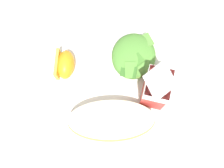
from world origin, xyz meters
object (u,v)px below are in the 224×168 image
(milk_carton, at_px, (157,85))
(orange_wedge_front, at_px, (65,65))
(green_salad_pile, at_px, (134,56))
(white_plate, at_px, (112,86))
(cheesy_pizza_bread, at_px, (111,120))
(paper_napkin, at_px, (212,144))

(milk_carton, xyz_separation_m, orange_wedge_front, (-0.01, -0.19, -0.04))
(green_salad_pile, bearing_deg, orange_wedge_front, -69.10)
(white_plate, distance_m, green_salad_pile, 0.08)
(cheesy_pizza_bread, relative_size, orange_wedge_front, 2.82)
(cheesy_pizza_bread, xyz_separation_m, milk_carton, (-0.08, 0.07, 0.04))
(cheesy_pizza_bread, distance_m, milk_carton, 0.11)
(cheesy_pizza_bread, relative_size, paper_napkin, 1.68)
(white_plate, height_order, milk_carton, milk_carton)
(milk_carton, bearing_deg, orange_wedge_front, -93.50)
(cheesy_pizza_bread, bearing_deg, paper_napkin, 91.63)
(paper_napkin, bearing_deg, green_salad_pile, -124.85)
(cheesy_pizza_bread, height_order, paper_napkin, cheesy_pizza_bread)
(cheesy_pizza_bread, bearing_deg, white_plate, -167.60)
(milk_carton, relative_size, orange_wedge_front, 1.68)
(cheesy_pizza_bread, bearing_deg, green_salad_pile, 174.24)
(green_salad_pile, bearing_deg, white_plate, -24.76)
(milk_carton, relative_size, paper_napkin, 1.00)
(orange_wedge_front, bearing_deg, paper_napkin, 75.70)
(orange_wedge_front, bearing_deg, milk_carton, 86.50)
(milk_carton, bearing_deg, paper_napkin, 62.54)
(white_plate, relative_size, orange_wedge_front, 4.27)
(green_salad_pile, height_order, paper_napkin, green_salad_pile)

